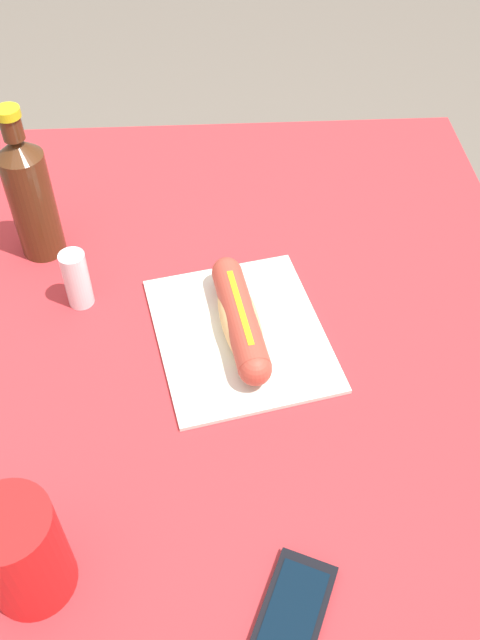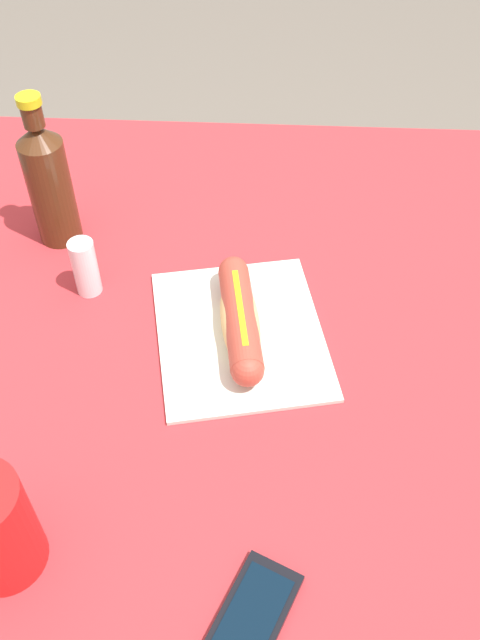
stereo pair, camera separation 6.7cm
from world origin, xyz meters
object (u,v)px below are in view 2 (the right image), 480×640
at_px(soda_bottle, 49,181).
at_px(hot_dog, 240,319).
at_px(cell_phone, 248,624).
at_px(salt_shaker, 85,267).

bearing_deg(soda_bottle, hot_dog, -123.63).
distance_m(cell_phone, soda_bottle, 0.67).
relative_size(hot_dog, soda_bottle, 0.92).
height_order(cell_phone, soda_bottle, soda_bottle).
relative_size(hot_dog, salt_shaker, 2.48).
height_order(soda_bottle, salt_shaker, soda_bottle).
bearing_deg(salt_shaker, cell_phone, -151.32).
height_order(hot_dog, cell_phone, hot_dog).
bearing_deg(cell_phone, hot_dog, 4.27).
bearing_deg(soda_bottle, salt_shaker, -149.75).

